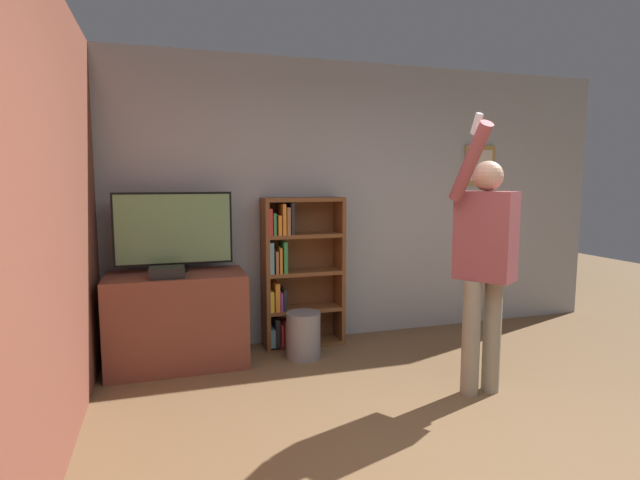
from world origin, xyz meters
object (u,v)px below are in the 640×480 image
television (174,231)px  bookshelf (295,273)px  person (485,256)px  waste_bin (303,335)px  game_console (167,272)px

television → bookshelf: bearing=5.3°
television → person: (2.11, -1.36, -0.11)m
television → waste_bin: bearing=-13.8°
game_console → person: bearing=-27.0°
game_console → waste_bin: bearing=-0.7°
television → waste_bin: size_ratio=2.37×
game_console → waste_bin: game_console is taller
bookshelf → waste_bin: bookshelf is taller
game_console → waste_bin: size_ratio=0.67×
game_console → waste_bin: 1.29m
bookshelf → waste_bin: 0.61m
television → waste_bin: television is taller
television → person: bearing=-32.7°
bookshelf → waste_bin: bearing=-93.9°
bookshelf → person: size_ratio=0.70×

